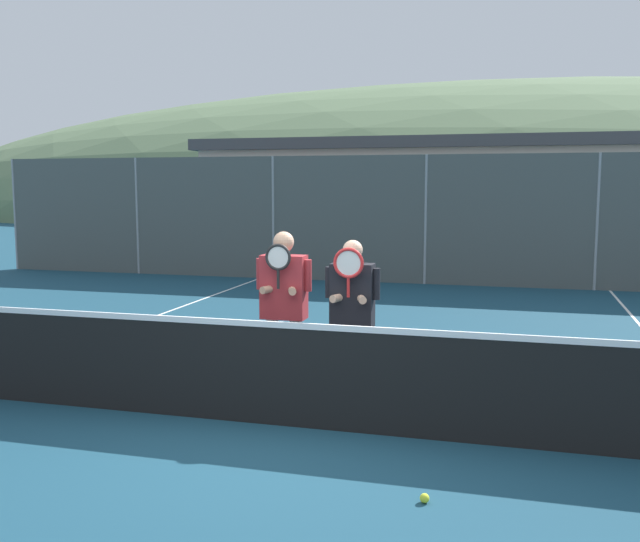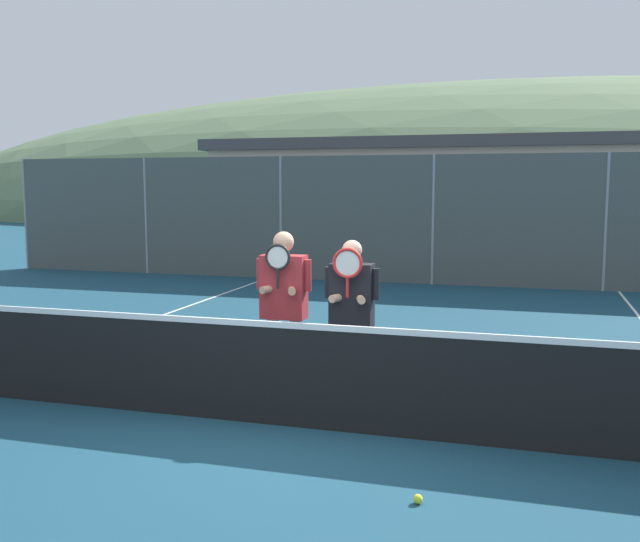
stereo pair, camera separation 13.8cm
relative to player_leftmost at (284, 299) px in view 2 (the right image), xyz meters
name	(u,v)px [view 2 (the right image)]	position (x,y,z in m)	size (l,w,h in m)	color
ground_plane	(288,426)	(0.35, -0.87, -1.04)	(120.00, 120.00, 0.00)	navy
hill_distant	(504,213)	(0.35, 51.57, -1.04)	(99.78, 55.44, 19.40)	#5B7551
clubhouse_building	(462,195)	(0.18, 17.47, 0.84)	(16.70, 5.50, 3.71)	beige
fence_back	(433,220)	(0.35, 9.04, 0.41)	(21.66, 0.06, 2.89)	gray
tennis_net	(288,373)	(0.35, -0.87, -0.54)	(10.54, 0.09, 1.08)	gray
court_line_left_sideline	(105,335)	(-3.57, 2.13, -1.04)	(0.05, 16.00, 0.01)	white
player_leftmost	(284,299)	(0.00, 0.00, 0.00)	(0.60, 0.34, 1.75)	white
player_center_left	(352,309)	(0.75, -0.09, -0.05)	(0.56, 0.34, 1.68)	#232838
car_far_left	(222,233)	(-6.01, 11.75, -0.19)	(4.50, 2.02, 1.65)	maroon
car_left_of_center	(404,237)	(-0.73, 11.62, -0.17)	(4.33, 1.95, 1.69)	#B2B7BC
car_center	(619,242)	(4.53, 11.73, -0.19)	(4.45, 2.03, 1.65)	slate
tennis_ball_on_court	(418,499)	(1.75, -2.14, -1.01)	(0.07, 0.07, 0.07)	#CCDB33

